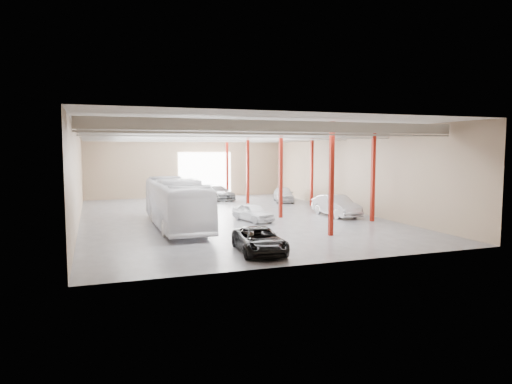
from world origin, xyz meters
TOP-DOWN VIEW (x-y plane):
  - depot_shell at (0.13, 0.48)m, footprint 22.12×32.12m
  - coach_bus at (-4.67, -3.72)m, footprint 2.85×12.00m
  - black_sedan at (-2.00, -13.00)m, footprint 2.64×4.91m
  - car_row_a at (1.15, -3.00)m, footprint 2.53×4.20m
  - car_row_b at (-1.18, 2.67)m, footprint 2.05×4.60m
  - car_row_c at (2.37, 12.00)m, footprint 3.35×5.63m
  - car_right_near at (8.30, -2.78)m, footprint 1.95×5.17m
  - car_right_far at (8.30, 7.92)m, footprint 3.04×4.88m

SIDE VIEW (x-z plane):
  - black_sedan at x=-2.00m, z-range 0.00..1.31m
  - car_row_a at x=1.15m, z-range 0.00..1.34m
  - car_row_b at x=-1.18m, z-range 0.00..1.47m
  - car_row_c at x=2.37m, z-range 0.00..1.53m
  - car_right_far at x=8.30m, z-range 0.00..1.55m
  - car_right_near at x=8.30m, z-range 0.00..1.68m
  - coach_bus at x=-4.67m, z-range 0.00..3.34m
  - depot_shell at x=0.13m, z-range 1.44..8.51m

